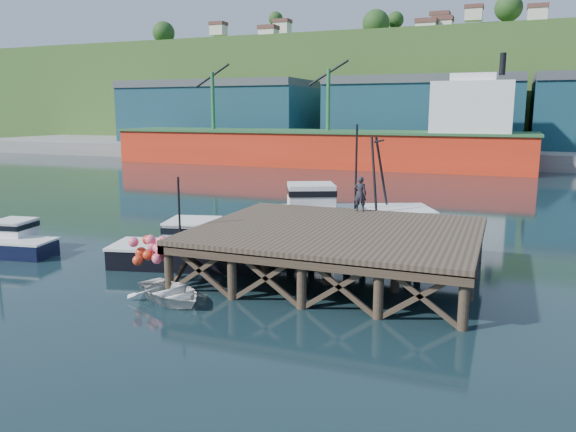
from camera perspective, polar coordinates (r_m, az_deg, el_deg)
The scene contains 12 objects.
ground at distance 27.24m, azimuth -6.16°, elevation -4.71°, with size 300.00×300.00×0.00m, color black.
wharf at distance 24.60m, azimuth 5.00°, elevation -1.70°, with size 12.00×10.00×2.62m.
far_quay at distance 94.26m, azimuth 13.94°, elevation 6.57°, with size 160.00×40.00×2.00m, color gray.
warehouse_left at distance 100.10m, azimuth -6.91°, elevation 10.17°, with size 32.00×16.00×9.00m, color #184351.
warehouse_mid at distance 89.11m, azimuth 13.67°, elevation 9.91°, with size 28.00×16.00×9.00m, color #184351.
cargo_ship at distance 74.30m, azimuth 5.20°, elevation 7.61°, with size 55.50×10.00×13.75m.
hillside at distance 123.92m, azimuth 16.03°, elevation 12.00°, with size 220.00×50.00×22.00m, color #2D511E.
boat_navy at distance 31.86m, azimuth -26.70°, elevation -2.33°, with size 5.43×3.25×3.25m.
boat_black at distance 26.98m, azimuth -10.20°, elevation -3.24°, with size 7.35×6.09×4.29m.
trawler at distance 32.61m, azimuth 5.73°, elevation 0.25°, with size 10.18×7.14×6.44m.
dinghy at distance 22.07m, azimuth -11.87°, elevation -7.59°, with size 2.49×3.49×0.72m, color silver.
dockworker at distance 28.80m, azimuth 7.34°, elevation 2.25°, with size 0.65×0.43×1.79m, color black.
Camera 1 is at (12.21, -23.26, 7.18)m, focal length 35.00 mm.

